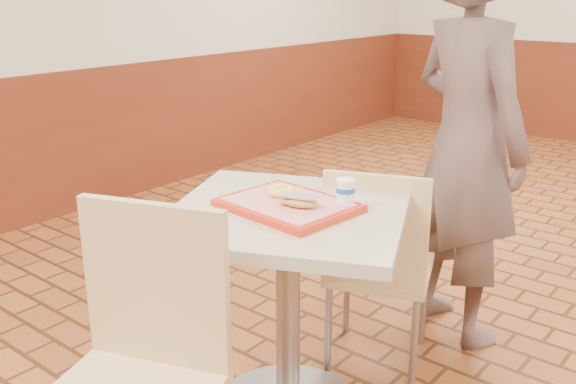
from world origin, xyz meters
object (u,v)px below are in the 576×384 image
Objects in this scene: chair_main_back at (378,260)px; main_table at (288,281)px; chair_main_front at (138,363)px; customer at (467,144)px; long_john_donut at (299,202)px; paper_cup at (345,190)px; ring_donut at (281,191)px; serving_tray at (288,205)px.

main_table is at bearing 59.10° from chair_main_back.
chair_main_front is 0.55× the size of customer.
paper_cup reaches higher than long_john_donut.
long_john_donut is at bearing -123.01° from paper_cup.
paper_cup is (0.09, 0.14, 0.02)m from long_john_donut.
customer is at bearing 75.39° from ring_donut.
chair_main_front is 6.93× the size of long_john_donut.
ring_donut is at bearing 98.77° from customer.
chair_main_front is 2.31× the size of serving_tray.
main_table is 0.28m from serving_tray.
ring_donut is at bearing 148.17° from serving_tray.
serving_tray is at bearing 102.76° from customer.
long_john_donut is at bearing 66.83° from chair_main_back.
serving_tray is at bearing 68.71° from chair_main_front.
paper_cup is (0.16, 0.12, 0.06)m from serving_tray.
chair_main_front is at bearing -90.74° from main_table.
paper_cup is (0.16, 0.78, 0.35)m from chair_main_front.
chair_main_back is 0.55m from paper_cup.
serving_tray is 0.08m from long_john_donut.
long_john_donut is 1.75× the size of paper_cup.
chair_main_front is 0.77m from ring_donut.
main_table is at bearing -31.83° from ring_donut.
chair_main_front is 9.89× the size of ring_donut.
ring_donut is at bearing 154.03° from long_john_donut.
serving_tray is (-0.00, 0.00, 0.28)m from main_table.
serving_tray is 5.26× the size of paper_cup.
paper_cup is (0.16, 0.12, 0.34)m from main_table.
chair_main_back is at bearing 88.37° from long_john_donut.
chair_main_back is at bearing 65.04° from chair_main_front.
main_table is 0.39m from paper_cup.
serving_tray is at bearing 172.87° from main_table.
paper_cup is at bearing 80.26° from chair_main_back.
chair_main_front is at bearing -101.94° from paper_cup.
paper_cup reaches higher than ring_donut.
customer is 17.97× the size of ring_donut.
main_table is 0.94× the size of chair_main_back.
customer is 12.59× the size of long_john_donut.
chair_main_back is at bearing 80.64° from serving_tray.
serving_tray is (-0.08, -0.48, 0.35)m from chair_main_back.
chair_main_front is (-0.01, -0.66, -0.01)m from main_table.
chair_main_front reaches higher than serving_tray.
customer is at bearing 79.38° from main_table.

